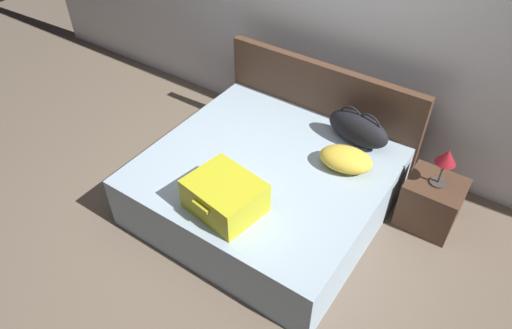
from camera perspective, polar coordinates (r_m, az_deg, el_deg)
ground_plane at (r=3.85m, az=-2.29°, el=-8.78°), size 12.00×12.00×0.00m
back_wall at (r=4.23m, az=11.20°, el=17.74°), size 8.00×0.10×2.60m
bed at (r=3.89m, az=1.10°, el=-2.73°), size 1.87×1.76×0.49m
headboard at (r=4.36m, az=7.90°, el=6.56°), size 1.90×0.08×0.97m
hard_case_large at (r=3.30m, az=-3.89°, el=-3.88°), size 0.57×0.50×0.25m
duffel_bag at (r=3.94m, az=12.51°, el=4.35°), size 0.57×0.27×0.33m
pillow_near_headboard at (r=3.71m, az=11.06°, el=0.65°), size 0.47×0.35×0.17m
nightstand at (r=4.04m, az=20.78°, el=-4.45°), size 0.44×0.40×0.45m
table_lamp at (r=3.74m, az=22.49°, el=0.61°), size 0.16×0.16×0.33m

